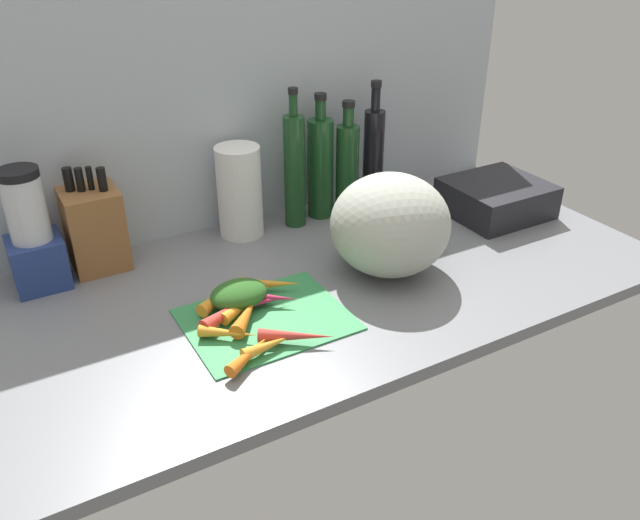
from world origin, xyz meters
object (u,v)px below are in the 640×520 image
at_px(blender_appliance, 33,237).
at_px(bottle_3, 373,156).
at_px(carrot_0, 231,310).
at_px(carrot_6, 228,333).
at_px(bottle_0, 294,170).
at_px(bottle_1, 320,166).
at_px(winter_squash, 390,225).
at_px(cutting_board, 266,319).
at_px(paper_towel_roll, 240,192).
at_px(carrot_10, 255,303).
at_px(bottle_2, 347,167).
at_px(carrot_5, 247,314).
at_px(knife_block, 94,228).
at_px(carrot_7, 266,297).
at_px(dish_rack, 496,198).
at_px(carrot_4, 269,284).
at_px(carrot_2, 269,345).
at_px(carrot_3, 225,292).
at_px(carrot_8, 296,336).
at_px(carrot_11, 251,352).
at_px(carrot_9, 248,301).
at_px(carrot_1, 245,298).

bearing_deg(blender_appliance, bottle_3, -0.00).
height_order(carrot_0, bottle_3, bottle_3).
relative_size(carrot_6, bottle_0, 0.32).
bearing_deg(bottle_1, carrot_6, -136.77).
distance_m(winter_squash, bottle_1, 0.35).
bearing_deg(cutting_board, paper_towel_roll, 73.11).
height_order(carrot_6, bottle_3, bottle_3).
bearing_deg(carrot_10, bottle_2, 37.55).
height_order(carrot_5, knife_block, knife_block).
height_order(carrot_7, dish_rack, dish_rack).
height_order(carrot_4, dish_rack, dish_rack).
bearing_deg(carrot_10, bottle_0, 50.93).
bearing_deg(bottle_3, carrot_0, -149.27).
height_order(cutting_board, carrot_0, carrot_0).
distance_m(carrot_2, carrot_3, 0.22).
height_order(carrot_5, carrot_6, carrot_5).
height_order(carrot_7, carrot_8, carrot_7).
relative_size(carrot_11, dish_rack, 0.53).
height_order(carrot_3, carrot_8, carrot_3).
bearing_deg(carrot_0, carrot_2, -83.40).
bearing_deg(dish_rack, bottle_1, 151.33).
xyz_separation_m(carrot_0, carrot_11, (-0.02, -0.15, -0.00)).
xyz_separation_m(carrot_8, carrot_11, (-0.10, -0.00, -0.00)).
relative_size(bottle_0, bottle_1, 1.09).
xyz_separation_m(carrot_9, bottle_2, (0.45, 0.32, 0.11)).
relative_size(winter_squash, bottle_0, 0.75).
xyz_separation_m(carrot_0, carrot_4, (0.11, 0.05, -0.00)).
relative_size(carrot_0, carrot_4, 1.15).
bearing_deg(cutting_board, winter_squash, 8.33).
distance_m(bottle_0, bottle_1, 0.09).
distance_m(carrot_0, dish_rack, 0.86).
relative_size(carrot_11, blender_appliance, 0.48).
xyz_separation_m(carrot_4, bottle_0, (0.22, 0.29, 0.13)).
height_order(carrot_8, dish_rack, dish_rack).
bearing_deg(carrot_5, paper_towel_roll, 67.72).
distance_m(carrot_1, carrot_5, 0.07).
bearing_deg(carrot_0, carrot_5, -55.25).
relative_size(carrot_8, carrot_10, 1.05).
relative_size(carrot_6, carrot_7, 0.89).
height_order(knife_block, blender_appliance, blender_appliance).
height_order(carrot_1, knife_block, knife_block).
height_order(carrot_2, winter_squash, winter_squash).
relative_size(carrot_1, bottle_0, 0.33).
xyz_separation_m(bottle_3, dish_rack, (0.27, -0.22, -0.10)).
xyz_separation_m(carrot_0, bottle_0, (0.33, 0.34, 0.13)).
xyz_separation_m(knife_block, bottle_1, (0.60, -0.02, 0.04)).
xyz_separation_m(carrot_2, carrot_8, (0.06, -0.00, 0.00)).
bearing_deg(carrot_5, carrot_7, 32.81).
bearing_deg(carrot_10, carrot_1, 112.60).
relative_size(carrot_5, carrot_6, 1.16).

